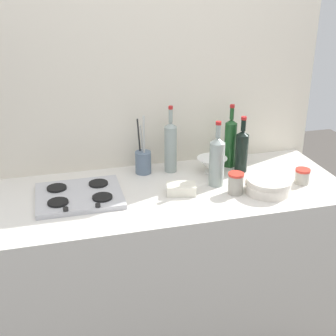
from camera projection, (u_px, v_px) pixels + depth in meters
ground_plane at (168, 331)px, 2.62m from camera, size 6.00×6.00×0.00m
counter_block at (168, 265)px, 2.44m from camera, size 1.80×0.70×0.90m
backsplash_panel at (150, 121)px, 2.50m from camera, size 1.90×0.06×2.29m
stovetop_hob at (79, 195)px, 2.18m from camera, size 0.41×0.35×0.04m
plate_stack at (268, 185)px, 2.23m from camera, size 0.23×0.23×0.08m
wine_bottle_leftmost at (171, 146)px, 2.43m from camera, size 0.07×0.07×0.36m
wine_bottle_mid_left at (242, 150)px, 2.44m from camera, size 0.07×0.07×0.31m
wine_bottle_mid_right at (230, 142)px, 2.49m from camera, size 0.07×0.07×0.35m
wine_bottle_rightmost at (217, 160)px, 2.27m from camera, size 0.08×0.08×0.34m
mixing_bowl at (212, 165)px, 2.44m from camera, size 0.16×0.16×0.09m
butter_dish at (181, 189)px, 2.22m from camera, size 0.16×0.12×0.05m
utensil_crock at (143, 161)px, 2.43m from camera, size 0.09×0.09×0.33m
condiment_jar_front at (302, 176)px, 2.32m from camera, size 0.08×0.08×0.08m
condiment_jar_rear at (236, 183)px, 2.21m from camera, size 0.08×0.08×0.11m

